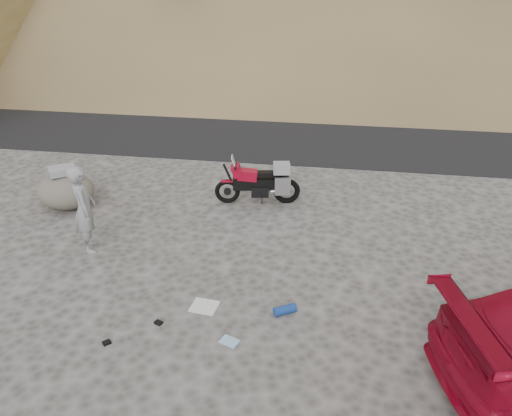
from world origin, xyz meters
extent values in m
plane|color=#474441|center=(0.00, 0.00, 0.00)|extent=(140.00, 140.00, 0.00)
cube|color=black|center=(0.00, 9.00, 0.00)|extent=(120.00, 7.00, 0.05)
torus|color=black|center=(0.29, 2.84, 0.31)|extent=(0.64, 0.22, 0.63)
cylinder|color=black|center=(0.29, 2.84, 0.31)|extent=(0.20, 0.09, 0.19)
torus|color=black|center=(1.73, 3.08, 0.31)|extent=(0.68, 0.24, 0.66)
cylinder|color=black|center=(1.73, 3.08, 0.31)|extent=(0.22, 0.11, 0.21)
cylinder|color=black|center=(0.36, 2.85, 0.66)|extent=(0.36, 0.11, 0.77)
cylinder|color=black|center=(0.49, 2.87, 1.02)|extent=(0.14, 0.59, 0.04)
cube|color=black|center=(0.99, 2.96, 0.52)|extent=(1.16, 0.41, 0.28)
cube|color=black|center=(1.08, 2.97, 0.33)|extent=(0.47, 0.35, 0.27)
cube|color=maroon|center=(0.77, 2.92, 0.76)|extent=(0.54, 0.36, 0.29)
cube|color=maroon|center=(0.52, 2.88, 0.87)|extent=(0.34, 0.37, 0.33)
cube|color=silver|center=(0.45, 2.87, 1.12)|extent=(0.16, 0.30, 0.24)
cube|color=black|center=(1.22, 3.00, 0.78)|extent=(0.55, 0.29, 0.11)
cube|color=black|center=(1.57, 3.06, 0.74)|extent=(0.36, 0.22, 0.09)
cube|color=#BAB9BF|center=(1.65, 2.82, 0.55)|extent=(0.39, 0.18, 0.43)
cube|color=#BAB9BF|center=(1.57, 3.31, 0.55)|extent=(0.39, 0.18, 0.43)
cube|color=gray|center=(1.59, 3.06, 0.93)|extent=(0.45, 0.38, 0.25)
cube|color=maroon|center=(0.29, 2.84, 0.60)|extent=(0.30, 0.16, 0.04)
cylinder|color=black|center=(1.16, 2.81, 0.17)|extent=(0.06, 0.20, 0.35)
cylinder|color=#BAB9BF|center=(1.57, 2.92, 0.38)|extent=(0.44, 0.16, 0.12)
imported|color=gray|center=(-2.12, 0.26, 0.00)|extent=(0.72, 0.81, 1.88)
ellipsoid|color=#514C45|center=(-3.53, 2.01, 0.44)|extent=(1.71, 1.60, 0.89)
cube|color=gray|center=(-3.53, 2.01, 0.98)|extent=(0.82, 0.78, 0.18)
cube|color=white|center=(0.72, -1.26, 0.01)|extent=(0.50, 0.46, 0.02)
cylinder|color=navy|center=(2.14, -1.22, 0.08)|extent=(0.42, 0.33, 0.16)
cube|color=black|center=(0.06, -1.81, 0.02)|extent=(0.16, 0.14, 0.04)
cube|color=black|center=(-0.60, -2.40, 0.02)|extent=(0.16, 0.16, 0.04)
cube|color=#96C4E8|center=(1.33, -2.06, 0.01)|extent=(0.35, 0.31, 0.01)
camera|label=1|loc=(2.70, -8.07, 5.57)|focal=35.00mm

